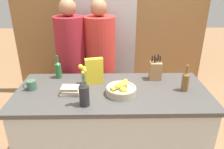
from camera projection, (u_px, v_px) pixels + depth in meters
kitchen_island at (112, 128)px, 2.25m from camera, size 1.83×0.80×0.88m
back_wall_wood at (110, 17)px, 3.40m from camera, size 3.03×0.12×2.60m
refrigerator at (106, 42)px, 3.20m from camera, size 0.78×0.63×2.00m
fruit_bowl at (121, 89)px, 1.99m from camera, size 0.28×0.28×0.11m
knife_block at (155, 71)px, 2.27m from camera, size 0.12×0.10×0.27m
flower_vase at (84, 92)px, 1.78m from camera, size 0.08×0.08×0.37m
cereal_box at (94, 71)px, 2.16m from camera, size 0.18×0.10×0.26m
coffee_mug at (31, 85)px, 2.07m from camera, size 0.12×0.09×0.09m
book_stack at (71, 90)px, 2.00m from camera, size 0.18×0.15×0.07m
bottle_oil at (185, 81)px, 2.03m from camera, size 0.07×0.07×0.26m
bottle_vinegar at (58, 69)px, 2.30m from camera, size 0.07×0.07×0.25m
person_at_sink at (72, 61)px, 2.65m from camera, size 0.35×0.35×1.66m
person_in_blue at (100, 61)px, 2.70m from camera, size 0.37×0.37×1.65m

